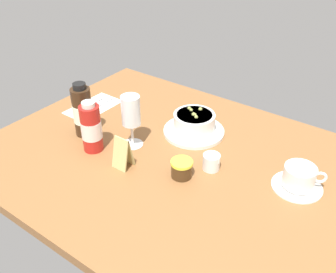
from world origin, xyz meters
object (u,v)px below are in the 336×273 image
at_px(jam_jar, 182,169).
at_px(sauce_bottle_brown, 83,111).
at_px(porridge_bowl, 194,124).
at_px(cutlery_setting, 92,107).
at_px(coffee_cup, 299,178).
at_px(creamer_jug, 212,162).
at_px(wine_glass, 131,113).
at_px(menu_card, 123,152).
at_px(sauce_bottle_red, 91,128).

bearing_deg(jam_jar, sauce_bottle_brown, 0.49).
xyz_separation_m(porridge_bowl, cutlery_setting, (0.39, 0.07, -0.03)).
xyz_separation_m(coffee_cup, sauce_bottle_brown, (0.65, 0.14, 0.05)).
bearing_deg(sauce_bottle_brown, jam_jar, -179.51).
bearing_deg(porridge_bowl, creamer_jug, 137.83).
distance_m(wine_glass, jam_jar, 0.23).
distance_m(porridge_bowl, cutlery_setting, 0.40).
relative_size(jam_jar, sauce_bottle_brown, 0.35).
xyz_separation_m(porridge_bowl, jam_jar, (-0.09, 0.20, -0.01)).
height_order(jam_jar, sauce_bottle_brown, sauce_bottle_brown).
bearing_deg(wine_glass, cutlery_setting, -18.97).
height_order(coffee_cup, creamer_jug, coffee_cup).
distance_m(cutlery_setting, sauce_bottle_brown, 0.19).
bearing_deg(cutlery_setting, creamer_jug, 174.02).
xyz_separation_m(wine_glass, jam_jar, (-0.21, 0.04, -0.09)).
height_order(porridge_bowl, sauce_bottle_brown, sauce_bottle_brown).
bearing_deg(porridge_bowl, menu_card, 75.79).
height_order(cutlery_setting, jam_jar, jam_jar).
relative_size(porridge_bowl, creamer_jug, 3.35).
distance_m(wine_glass, sauce_bottle_brown, 0.17).
bearing_deg(cutlery_setting, jam_jar, 164.67).
xyz_separation_m(coffee_cup, sauce_bottle_red, (0.56, 0.19, 0.04)).
distance_m(porridge_bowl, menu_card, 0.27).
bearing_deg(sauce_bottle_red, creamer_jug, -159.60).
bearing_deg(jam_jar, coffee_cup, -152.77).
relative_size(porridge_bowl, menu_card, 2.07).
height_order(creamer_jug, sauce_bottle_red, sauce_bottle_red).
xyz_separation_m(cutlery_setting, sauce_bottle_red, (-0.19, 0.18, 0.07)).
bearing_deg(cutlery_setting, menu_card, 149.22).
bearing_deg(sauce_bottle_red, sauce_bottle_brown, -28.92).
relative_size(coffee_cup, jam_jar, 2.18).
xyz_separation_m(coffee_cup, wine_glass, (0.48, 0.10, 0.08)).
height_order(sauce_bottle_brown, menu_card, sauce_bottle_brown).
bearing_deg(jam_jar, menu_card, 20.54).
bearing_deg(creamer_jug, coffee_cup, -163.84).
bearing_deg(sauce_bottle_brown, porridge_bowl, -143.50).
height_order(sauce_bottle_red, menu_card, sauce_bottle_red).
bearing_deg(coffee_cup, menu_card, 24.86).
height_order(coffee_cup, sauce_bottle_brown, sauce_bottle_brown).
bearing_deg(wine_glass, creamer_jug, -171.67).
bearing_deg(menu_card, jam_jar, -159.46).
height_order(cutlery_setting, creamer_jug, creamer_jug).
xyz_separation_m(creamer_jug, sauce_bottle_brown, (0.42, 0.08, 0.06)).
bearing_deg(sauce_bottle_red, menu_card, 175.61).
xyz_separation_m(cutlery_setting, jam_jar, (-0.48, 0.13, 0.02)).
distance_m(jam_jar, sauce_bottle_brown, 0.38).
bearing_deg(cutlery_setting, sauce_bottle_red, 136.56).
xyz_separation_m(coffee_cup, jam_jar, (0.27, 0.14, -0.01)).
bearing_deg(porridge_bowl, cutlery_setting, 10.64).
bearing_deg(porridge_bowl, coffee_cup, 170.23).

